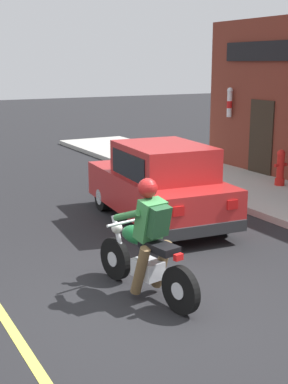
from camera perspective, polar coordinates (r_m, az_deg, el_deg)
The scene contains 5 objects.
ground_plane at distance 7.07m, azimuth 1.14°, elevation -11.99°, with size 80.00×80.00×0.00m, color black.
sidewalk_curb at distance 12.28m, azimuth 15.01°, elevation -0.92°, with size 2.60×22.00×0.14m, color #ADAAA3.
motorcycle_with_rider at distance 7.10m, azimuth 0.28°, elevation -5.96°, with size 0.68×2.01×1.62m.
car_hatchback at distance 10.35m, azimuth 1.64°, elevation 0.83°, with size 1.97×3.91×1.57m.
fire_hydrant at distance 13.41m, azimuth 14.35°, elevation 2.52°, with size 0.36×0.24×0.88m.
Camera 1 is at (-3.20, -5.52, 3.06)m, focal length 50.00 mm.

